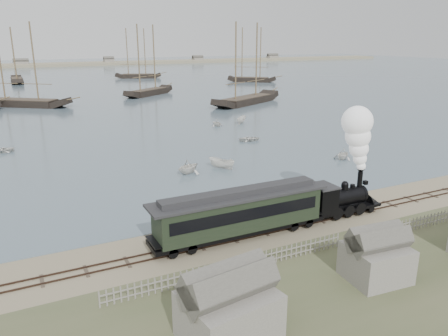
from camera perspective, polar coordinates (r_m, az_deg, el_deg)
name	(u,v)px	position (r m, az deg, el deg)	size (l,w,h in m)	color
ground	(262,222)	(40.57, 4.94, -7.01)	(600.00, 600.00, 0.00)	gray
harbor_water	(55,77)	(203.22, -21.15, 11.01)	(600.00, 336.00, 0.06)	#4A5C6A
rail_track	(273,230)	(39.01, 6.47, -8.00)	(120.00, 1.80, 0.16)	#38271E
picket_fence_west	(234,273)	(32.26, 1.36, -13.60)	(19.00, 0.10, 1.20)	slate
picket_fence_east	(425,227)	(43.27, 24.77, -7.02)	(15.00, 0.10, 1.20)	slate
shed_mid	(374,279)	(33.36, 19.04, -13.50)	(4.00, 3.50, 3.60)	slate
far_spit	(40,67)	(282.77, -22.88, 12.12)	(500.00, 20.00, 1.80)	tan
locomotive	(355,168)	(42.63, 16.70, 0.05)	(7.97, 2.97, 9.93)	black
passenger_coach	(240,212)	(36.48, 2.07, -5.71)	(15.56, 3.00, 3.78)	black
beached_dinghy	(195,228)	(38.37, -3.78, -7.79)	(3.75, 2.68, 0.78)	silver
rowboat_1	(188,166)	(54.15, -4.69, 0.22)	(3.45, 2.98, 1.82)	silver
rowboat_2	(221,163)	(56.00, -0.35, 0.60)	(3.58, 1.35, 1.38)	silver
rowboat_3	(250,139)	(71.47, 3.41, 3.85)	(3.49, 2.49, 0.72)	silver
rowboat_4	(343,154)	(62.52, 15.27, 1.78)	(2.87, 2.48, 1.51)	silver
rowboat_5	(241,120)	(86.24, 2.26, 6.30)	(3.49, 1.31, 1.35)	silver
rowboat_6	(0,150)	(71.96, -27.21, 2.11)	(3.74, 2.67, 0.77)	silver
rowboat_7	(217,123)	(83.22, -0.94, 5.94)	(2.62, 2.26, 1.38)	silver
schooner_2	(19,65)	(117.72, -25.21, 12.13)	(23.54, 5.43, 20.00)	black
schooner_3	(147,60)	(130.49, -9.97, 13.72)	(19.00, 4.38, 20.00)	black
schooner_4	(247,63)	(111.83, 3.08, 13.48)	(24.49, 5.65, 20.00)	black
schooner_5	(252,55)	(168.93, 3.70, 14.54)	(18.07, 4.17, 20.00)	black
schooner_7	(14,55)	(182.46, -25.78, 13.14)	(19.28, 4.45, 20.00)	black
schooner_8	(137,53)	(187.85, -11.31, 14.48)	(18.51, 4.27, 20.00)	black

